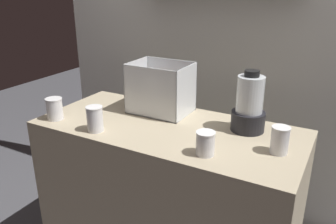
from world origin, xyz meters
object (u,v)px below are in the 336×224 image
juice_cup_orange_middle (205,144)px  juice_cup_carrot_far_left (55,110)px  carrot_display_bin (161,96)px  juice_cup_carrot_right (280,142)px  blender_pitcher (249,106)px  juice_cup_beet_left (95,121)px

juice_cup_orange_middle → juice_cup_carrot_far_left: bearing=-179.0°
carrot_display_bin → juice_cup_carrot_right: carrot_display_bin is taller
blender_pitcher → juice_cup_beet_left: 0.78m
blender_pitcher → juice_cup_orange_middle: blender_pitcher is taller
carrot_display_bin → blender_pitcher: size_ratio=1.07×
juice_cup_beet_left → juice_cup_orange_middle: juice_cup_beet_left is taller
juice_cup_beet_left → juice_cup_orange_middle: 0.59m
blender_pitcher → juice_cup_carrot_right: 0.27m
blender_pitcher → juice_cup_carrot_far_left: (-0.97, -0.36, -0.07)m
blender_pitcher → juice_cup_carrot_right: blender_pitcher is taller
carrot_display_bin → juice_cup_carrot_right: bearing=-15.6°
blender_pitcher → juice_cup_carrot_far_left: 1.04m
carrot_display_bin → blender_pitcher: blender_pitcher is taller
juice_cup_orange_middle → blender_pitcher: bearing=76.4°
juice_cup_carrot_far_left → juice_cup_beet_left: 0.30m
juice_cup_carrot_right → juice_cup_orange_middle: bearing=-148.4°
blender_pitcher → juice_cup_beet_left: size_ratio=2.41×
blender_pitcher → juice_cup_orange_middle: bearing=-103.6°
juice_cup_carrot_right → blender_pitcher: bearing=137.9°
juice_cup_beet_left → carrot_display_bin: bearing=69.1°
juice_cup_orange_middle → juice_cup_beet_left: bearing=-176.9°
carrot_display_bin → juice_cup_orange_middle: size_ratio=3.10×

